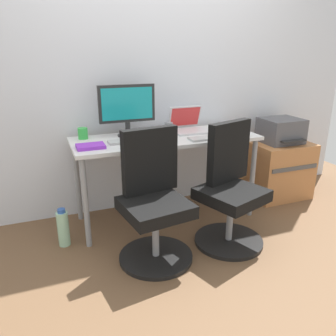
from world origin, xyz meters
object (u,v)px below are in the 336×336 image
side_cabinet (277,169)px  printer (281,130)px  office_chair_right (230,190)px  desktop_monitor (127,107)px  coffee_mug (83,133)px  water_bottle_on_floor (63,228)px  open_laptop (189,125)px  office_chair_left (154,202)px

side_cabinet → printer: printer is taller
office_chair_right → desktop_monitor: (-0.62, 0.69, 0.58)m
desktop_monitor → coffee_mug: size_ratio=5.22×
water_bottle_on_floor → open_laptop: bearing=13.7°
office_chair_right → desktop_monitor: desktop_monitor is taller
printer → water_bottle_on_floor: printer is taller
office_chair_right → desktop_monitor: size_ratio=1.96×
office_chair_right → water_bottle_on_floor: office_chair_right is taller
office_chair_right → side_cabinet: (0.93, 0.61, -0.14)m
water_bottle_on_floor → side_cabinet: bearing=6.1°
side_cabinet → coffee_mug: coffee_mug is taller
coffee_mug → open_laptop: bearing=-3.5°
side_cabinet → open_laptop: bearing=176.8°
printer → open_laptop: open_laptop is taller
desktop_monitor → open_laptop: desktop_monitor is taller
office_chair_left → side_cabinet: size_ratio=1.60×
office_chair_left → coffee_mug: office_chair_left is taller
office_chair_right → open_laptop: size_ratio=3.03×
side_cabinet → coffee_mug: (-1.93, 0.11, 0.51)m
printer → coffee_mug: coffee_mug is taller
desktop_monitor → coffee_mug: desktop_monitor is taller
office_chair_right → side_cabinet: bearing=33.1°
office_chair_left → printer: size_ratio=2.35×
open_laptop → side_cabinet: bearing=-3.2°
side_cabinet → open_laptop: (-0.99, 0.06, 0.52)m
water_bottle_on_floor → open_laptop: size_ratio=1.00×
side_cabinet → coffee_mug: size_ratio=6.39×
open_laptop → printer: bearing=-3.3°
office_chair_right → desktop_monitor: bearing=131.9°
open_laptop → coffee_mug: bearing=176.5°
office_chair_left → open_laptop: 0.95m
printer → water_bottle_on_floor: 2.26m
side_cabinet → desktop_monitor: (-1.55, 0.08, 0.72)m
side_cabinet → water_bottle_on_floor: (-2.18, -0.23, -0.14)m
office_chair_left → coffee_mug: bearing=117.1°
office_chair_left → desktop_monitor: (0.01, 0.69, 0.58)m
side_cabinet → water_bottle_on_floor: size_ratio=1.90×
desktop_monitor → coffee_mug: 0.43m
printer → office_chair_left: bearing=-158.8°
office_chair_left → coffee_mug: size_ratio=10.22×
side_cabinet → desktop_monitor: 1.71m
coffee_mug → desktop_monitor: bearing=-5.1°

